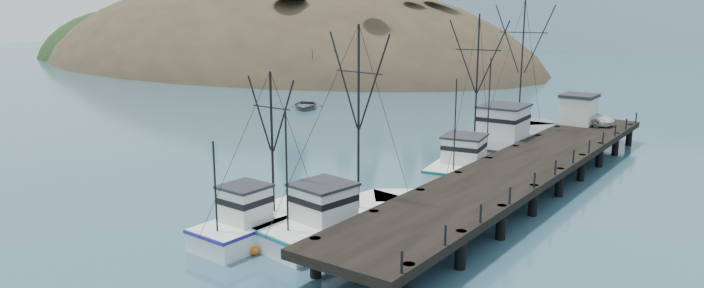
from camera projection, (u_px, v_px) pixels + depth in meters
name	position (u px, v px, depth m)	size (l,w,h in m)	color
ground	(217.00, 211.00, 40.03)	(400.00, 400.00, 0.00)	#2F5569
pier	(523.00, 167.00, 44.24)	(6.00, 44.00, 2.00)	black
headland	(254.00, 82.00, 146.14)	(134.80, 78.00, 51.00)	#382D1E
distant_ridge_far	(556.00, 45.00, 209.03)	(180.00, 25.00, 18.00)	silver
moored_sailboats	(323.00, 84.00, 102.44)	(20.60, 14.65, 6.35)	white
trawler_near	(345.00, 219.00, 36.11)	(5.37, 12.24, 12.19)	white
trawler_mid	(263.00, 222.00, 35.59)	(3.47, 9.48, 9.66)	white
trawler_far	(470.00, 162.00, 49.23)	(5.86, 12.57, 12.60)	white
work_vessel	(511.00, 139.00, 55.69)	(5.60, 16.66, 13.78)	slate
pier_shed	(578.00, 109.00, 58.46)	(3.00, 3.20, 2.80)	silver
pickup_truck	(588.00, 117.00, 58.45)	(2.19, 4.76, 1.32)	silver
motorboat	(305.00, 109.00, 79.93)	(4.22, 5.90, 1.22)	#555B5E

